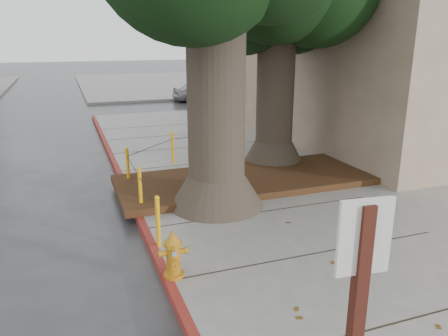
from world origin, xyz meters
The scene contains 12 objects.
ground centered at (0.00, 0.00, 0.00)m, with size 140.00×140.00×0.00m, color #28282B.
sidewalk_main centered at (6.00, 2.50, 0.07)m, with size 16.00×26.00×0.15m, color slate.
sidewalk_far centered at (6.00, 30.00, 0.07)m, with size 16.00×20.00×0.15m, color slate.
curb_red centered at (-2.00, 2.50, 0.07)m, with size 0.14×26.00×0.16m, color maroon.
planter_bed centered at (0.90, 3.90, 0.23)m, with size 6.40×2.60×0.16m, color black.
building_corner centered at (10.00, 8.50, 5.00)m, with size 12.00×13.00×10.00m, color tan.
building_side_white centered at (16.00, 26.00, 4.50)m, with size 10.00×10.00×9.00m, color silver.
building_side_grey centered at (22.00, 32.00, 6.00)m, with size 12.00×14.00×12.00m, color slate.
bollard_ring centered at (-0.87, 4.38, 0.66)m, with size 3.79×5.39×0.95m.
fire_hydrant centered at (-1.90, 0.10, 0.51)m, with size 0.39×0.35×0.75m.
car_silver centered at (4.60, 19.49, 0.58)m, with size 1.38×3.43×1.17m, color #A4A5AA.
car_red centered at (9.40, 19.91, 0.57)m, with size 1.21×3.46×1.14m, color maroon.
Camera 1 is at (-3.23, -5.75, 3.68)m, focal length 35.00 mm.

